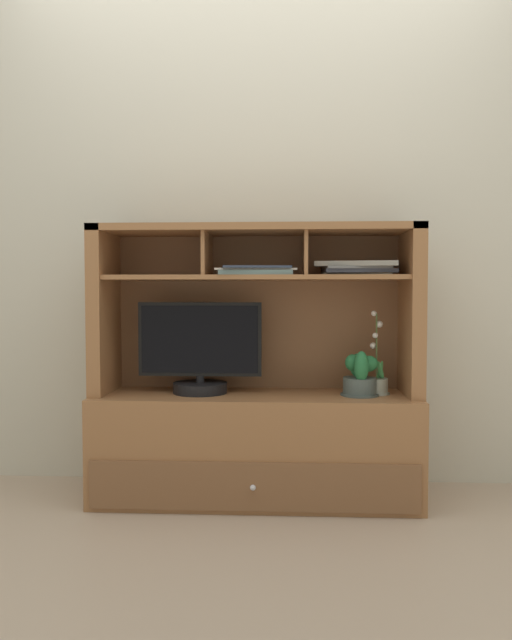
% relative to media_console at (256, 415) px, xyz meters
% --- Properties ---
extents(floor_plane, '(6.00, 6.00, 0.02)m').
position_rel_media_console_xyz_m(floor_plane, '(0.00, -0.01, -0.38)').
color(floor_plane, tan).
rests_on(floor_plane, ground).
extents(back_wall, '(6.00, 0.02, 2.80)m').
position_rel_media_console_xyz_m(back_wall, '(0.00, 0.25, 1.03)').
color(back_wall, beige).
rests_on(back_wall, ground).
extents(media_console, '(1.41, 0.49, 1.20)m').
position_rel_media_console_xyz_m(media_console, '(0.00, 0.00, 0.00)').
color(media_console, '#905F39').
rests_on(media_console, ground).
extents(tv_monitor, '(0.54, 0.24, 0.40)m').
position_rel_media_console_xyz_m(tv_monitor, '(-0.25, -0.01, 0.27)').
color(tv_monitor, black).
rests_on(tv_monitor, media_console).
extents(potted_orchid, '(0.12, 0.12, 0.36)m').
position_rel_media_console_xyz_m(potted_orchid, '(0.53, -0.00, 0.15)').
color(potted_orchid, gray).
rests_on(potted_orchid, media_console).
extents(potted_fern, '(0.17, 0.17, 0.20)m').
position_rel_media_console_xyz_m(potted_fern, '(0.45, -0.05, 0.18)').
color(potted_fern, '#44504D').
rests_on(potted_fern, media_console).
extents(magazine_stack_left, '(0.36, 0.27, 0.04)m').
position_rel_media_console_xyz_m(magazine_stack_left, '(-0.00, -0.05, 0.64)').
color(magazine_stack_left, slate).
rests_on(magazine_stack_left, media_console).
extents(magazine_stack_centre, '(0.37, 0.24, 0.06)m').
position_rel_media_console_xyz_m(magazine_stack_centre, '(0.44, -0.02, 0.65)').
color(magazine_stack_centre, gray).
rests_on(magazine_stack_centre, media_console).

